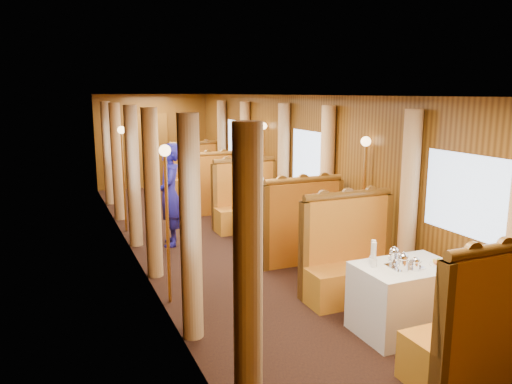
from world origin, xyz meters
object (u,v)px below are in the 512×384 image
rose_vase_far (208,164)px  banquette_mid_aft (248,207)px  teapot_left (403,264)px  table_near (405,299)px  steward (170,195)px  teapot_back (394,258)px  banquette_far_fwd (222,193)px  banquette_near_aft (352,265)px  banquette_far_aft (196,178)px  fruit_plate (440,263)px  table_far (208,187)px  banquette_near_fwd (481,336)px  rose_vase_mid (270,190)px  tea_tray (404,266)px  teapot_right (415,266)px  banquette_mid_fwd (298,235)px  table_mid (270,222)px  passenger (252,192)px

rose_vase_far → banquette_mid_aft: bearing=-90.1°
rose_vase_far → teapot_left: bearing=-91.3°
table_near → steward: bearing=111.1°
table_near → teapot_back: teapot_back is taller
steward → banquette_far_fwd: bearing=151.5°
banquette_near_aft → banquette_mid_aft: same height
banquette_far_aft → steward: 4.26m
banquette_far_aft → fruit_plate: (0.32, -8.14, 0.35)m
table_far → banquette_near_fwd: bearing=-90.0°
banquette_near_aft → banquette_far_aft: bearing=90.0°
table_near → table_far: (0.00, 7.00, 0.00)m
banquette_near_aft → teapot_back: size_ratio=7.54×
rose_vase_mid → banquette_near_aft: bearing=-90.4°
banquette_far_aft → steward: size_ratio=0.78×
banquette_near_aft → rose_vase_mid: banquette_near_aft is taller
banquette_near_aft → tea_tray: size_ratio=3.94×
banquette_far_fwd → steward: size_ratio=0.78×
banquette_far_fwd → steward: 2.51m
table_near → banquette_far_aft: 8.01m
banquette_far_aft → fruit_plate: bearing=-87.7°
banquette_mid_aft → teapot_right: size_ratio=9.93×
table_far → banquette_far_fwd: 1.02m
banquette_mid_fwd → banquette_far_aft: bearing=90.0°
teapot_right → rose_vase_far: (0.04, 7.14, 0.12)m
banquette_far_fwd → teapot_left: 6.11m
table_near → banquette_near_aft: (0.00, 1.01, 0.05)m
banquette_near_aft → table_far: banquette_near_aft is taller
banquette_mid_fwd → table_mid: bearing=90.0°
table_mid → banquette_mid_fwd: size_ratio=0.78×
banquette_far_fwd → steward: (-1.58, -1.91, 0.44)m
table_mid → passenger: (-0.00, 0.79, 0.37)m
banquette_far_aft → tea_tray: bearing=-90.5°
tea_tray → passenger: 4.32m
table_mid → passenger: 0.87m
banquette_mid_fwd → passenger: size_ratio=1.76×
banquette_near_fwd → banquette_far_fwd: size_ratio=1.00×
tea_tray → teapot_back: 0.14m
rose_vase_far → banquette_far_fwd: bearing=-90.2°
table_far → banquette_far_fwd: (0.00, -1.01, 0.05)m
table_mid → tea_tray: bearing=-91.0°
table_mid → rose_vase_mid: size_ratio=2.92×
fruit_plate → banquette_mid_fwd: bearing=97.0°
teapot_right → steward: size_ratio=0.08×
banquette_mid_fwd → rose_vase_far: 4.53m
banquette_mid_aft → banquette_far_fwd: bearing=90.0°
table_mid → banquette_mid_fwd: (0.00, -1.01, 0.05)m
banquette_mid_fwd → banquette_far_fwd: bearing=90.0°
banquette_near_aft → banquette_far_fwd: (0.00, 4.97, 0.00)m
banquette_near_aft → table_far: 5.99m
banquette_mid_fwd → teapot_back: (-0.11, -2.40, 0.40)m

